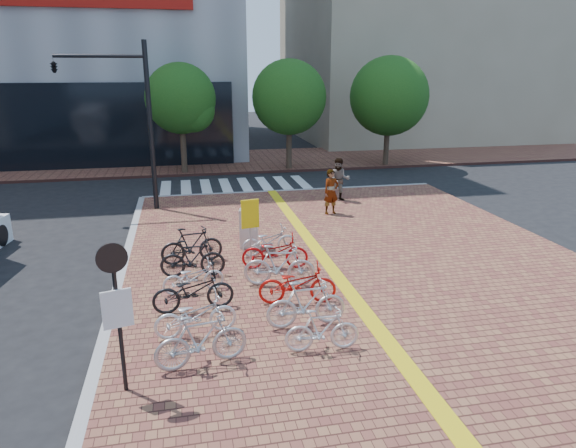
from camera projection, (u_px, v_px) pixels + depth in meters
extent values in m
plane|color=black|center=(276.00, 307.00, 12.93)|extent=(120.00, 120.00, 0.00)
cube|color=brown|center=(499.00, 414.00, 8.81)|extent=(14.00, 34.00, 0.15)
cube|color=gold|center=(446.00, 418.00, 8.59)|extent=(0.40, 34.00, 0.01)
cube|color=gray|center=(292.00, 191.00, 24.73)|extent=(14.00, 0.25, 0.15)
cube|color=brown|center=(216.00, 162.00, 32.58)|extent=(70.00, 8.00, 0.15)
cube|color=gray|center=(415.00, 29.00, 43.78)|extent=(20.00, 18.00, 18.00)
cube|color=silver|center=(166.00, 189.00, 25.46)|extent=(0.50, 4.00, 0.01)
cube|color=silver|center=(186.00, 188.00, 25.66)|extent=(0.50, 4.00, 0.01)
cube|color=silver|center=(206.00, 187.00, 25.85)|extent=(0.50, 4.00, 0.01)
cube|color=silver|center=(226.00, 187.00, 26.05)|extent=(0.50, 4.00, 0.01)
cube|color=silver|center=(246.00, 186.00, 26.24)|extent=(0.50, 4.00, 0.01)
cube|color=silver|center=(265.00, 185.00, 26.43)|extent=(0.50, 4.00, 0.01)
cube|color=silver|center=(284.00, 184.00, 26.63)|extent=(0.50, 4.00, 0.01)
cube|color=silver|center=(303.00, 183.00, 26.82)|extent=(0.50, 4.00, 0.01)
cylinder|color=#38281E|center=(184.00, 149.00, 28.52)|extent=(0.32, 0.32, 2.60)
sphere|color=#194714|center=(181.00, 98.00, 27.71)|extent=(3.80, 3.80, 3.80)
sphere|color=#194714|center=(193.00, 110.00, 27.72)|extent=(2.40, 2.40, 2.40)
cylinder|color=#38281E|center=(289.00, 146.00, 29.68)|extent=(0.32, 0.32, 2.60)
sphere|color=#194714|center=(289.00, 97.00, 28.88)|extent=(4.20, 4.20, 4.20)
sphere|color=#194714|center=(301.00, 108.00, 28.89)|extent=(2.40, 2.40, 2.40)
cylinder|color=#38281E|center=(386.00, 143.00, 30.84)|extent=(0.32, 0.32, 2.60)
sphere|color=#194714|center=(389.00, 96.00, 30.04)|extent=(4.60, 4.60, 4.60)
sphere|color=#194714|center=(400.00, 107.00, 30.05)|extent=(2.40, 2.40, 2.40)
imported|color=#B4B4B9|center=(201.00, 340.00, 9.97)|extent=(1.91, 0.85, 1.11)
imported|color=white|center=(196.00, 315.00, 11.17)|extent=(1.87, 0.87, 0.95)
imported|color=black|center=(193.00, 291.00, 12.29)|extent=(2.00, 0.84, 1.02)
imported|color=silver|center=(193.00, 277.00, 13.34)|extent=(1.66, 0.79, 0.84)
imported|color=black|center=(193.00, 258.00, 14.31)|extent=(1.82, 0.59, 1.08)
imported|color=black|center=(192.00, 245.00, 15.31)|extent=(1.92, 0.83, 1.12)
imported|color=silver|center=(322.00, 330.00, 10.53)|extent=(1.58, 0.53, 0.94)
imported|color=silver|center=(306.00, 304.00, 11.52)|extent=(1.86, 0.59, 1.11)
imported|color=red|center=(297.00, 284.00, 12.69)|extent=(2.01, 0.92, 1.02)
imported|color=silver|center=(279.00, 265.00, 13.69)|extent=(1.98, 0.91, 1.15)
imported|color=#B60D0F|center=(275.00, 252.00, 14.91)|extent=(2.01, 0.98, 1.01)
imported|color=silver|center=(269.00, 241.00, 16.01)|extent=(1.81, 0.84, 0.92)
imported|color=gray|center=(331.00, 192.00, 20.42)|extent=(0.75, 0.59, 1.81)
imported|color=#515467|center=(339.00, 180.00, 22.47)|extent=(1.06, 0.92, 1.88)
cube|color=silver|center=(249.00, 228.00, 16.66)|extent=(0.66, 0.54, 1.27)
cylinder|color=#B7B7BC|center=(251.00, 232.00, 15.19)|extent=(0.09, 0.09, 1.92)
cube|color=yellow|center=(250.00, 214.00, 14.97)|extent=(0.53, 0.14, 0.85)
cylinder|color=black|center=(119.00, 320.00, 8.96)|extent=(0.09, 0.09, 2.82)
cylinder|color=black|center=(112.00, 258.00, 8.57)|extent=(0.52, 0.16, 0.53)
cube|color=silver|center=(117.00, 309.00, 8.84)|extent=(0.51, 0.16, 0.70)
cylinder|color=black|center=(151.00, 128.00, 20.51)|extent=(0.20, 0.20, 6.67)
cylinder|color=black|center=(100.00, 56.00, 19.39)|extent=(3.34, 0.13, 0.13)
imported|color=black|center=(54.00, 65.00, 19.17)|extent=(0.29, 1.38, 0.56)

